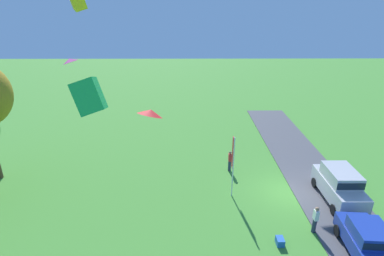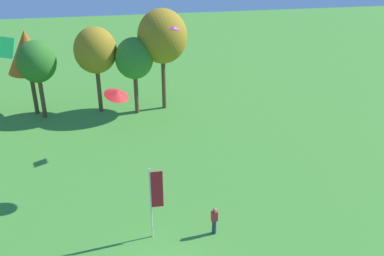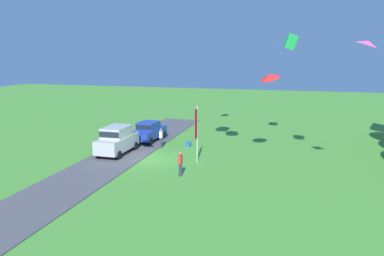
{
  "view_description": "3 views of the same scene",
  "coord_description": "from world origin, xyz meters",
  "px_view_note": "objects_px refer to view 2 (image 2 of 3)",
  "views": [
    {
      "loc": [
        -17.77,
        6.88,
        12.09
      ],
      "look_at": [
        -0.57,
        6.73,
        5.17
      ],
      "focal_mm": 28.0,
      "sensor_mm": 36.0,
      "label": 1
    },
    {
      "loc": [
        -1.25,
        -15.65,
        16.51
      ],
      "look_at": [
        2.41,
        6.94,
        5.05
      ],
      "focal_mm": 42.0,
      "sensor_mm": 36.0,
      "label": 2
    },
    {
      "loc": [
        26.44,
        11.01,
        8.27
      ],
      "look_at": [
        0.77,
        3.88,
        2.91
      ],
      "focal_mm": 35.0,
      "sensor_mm": 36.0,
      "label": 3
    }
  ],
  "objects_px": {
    "tree_far_right": "(37,62)",
    "kite_diamond_high_right": "(174,28)",
    "tree_left_of_center": "(95,51)",
    "kite_delta_topmost": "(117,93)",
    "tree_right_of_center": "(27,52)",
    "tree_lone_near": "(134,59)",
    "tree_center_back": "(162,37)",
    "kite_box_mid_center": "(6,48)",
    "flag_banner": "(155,194)",
    "person_watching_sky": "(214,221)"
  },
  "relations": [
    {
      "from": "flag_banner",
      "to": "kite_box_mid_center",
      "type": "relative_size",
      "value": 3.8
    },
    {
      "from": "tree_far_right",
      "to": "tree_center_back",
      "type": "xyz_separation_m",
      "value": [
        10.39,
        0.29,
        1.59
      ]
    },
    {
      "from": "tree_left_of_center",
      "to": "kite_delta_topmost",
      "type": "height_order",
      "value": "tree_left_of_center"
    },
    {
      "from": "flag_banner",
      "to": "kite_box_mid_center",
      "type": "distance_m",
      "value": 11.85
    },
    {
      "from": "tree_right_of_center",
      "to": "flag_banner",
      "type": "bearing_deg",
      "value": -63.65
    },
    {
      "from": "kite_diamond_high_right",
      "to": "tree_lone_near",
      "type": "bearing_deg",
      "value": 114.96
    },
    {
      "from": "tree_center_back",
      "to": "kite_box_mid_center",
      "type": "distance_m",
      "value": 15.04
    },
    {
      "from": "tree_center_back",
      "to": "kite_diamond_high_right",
      "type": "distance_m",
      "value": 6.9
    },
    {
      "from": "tree_left_of_center",
      "to": "tree_lone_near",
      "type": "distance_m",
      "value": 3.31
    },
    {
      "from": "tree_center_back",
      "to": "kite_delta_topmost",
      "type": "height_order",
      "value": "tree_center_back"
    },
    {
      "from": "tree_right_of_center",
      "to": "kite_diamond_high_right",
      "type": "distance_m",
      "value": 13.79
    },
    {
      "from": "tree_left_of_center",
      "to": "tree_center_back",
      "type": "height_order",
      "value": "tree_center_back"
    },
    {
      "from": "kite_delta_topmost",
      "to": "kite_box_mid_center",
      "type": "height_order",
      "value": "kite_box_mid_center"
    },
    {
      "from": "kite_box_mid_center",
      "to": "kite_delta_topmost",
      "type": "bearing_deg",
      "value": -12.09
    },
    {
      "from": "tree_left_of_center",
      "to": "tree_lone_near",
      "type": "relative_size",
      "value": 1.12
    },
    {
      "from": "tree_far_right",
      "to": "kite_delta_topmost",
      "type": "xyz_separation_m",
      "value": [
        6.46,
        -11.98,
        1.65
      ]
    },
    {
      "from": "person_watching_sky",
      "to": "kite_diamond_high_right",
      "type": "distance_m",
      "value": 13.73
    },
    {
      "from": "tree_left_of_center",
      "to": "tree_lone_near",
      "type": "xyz_separation_m",
      "value": [
        3.15,
        -0.82,
        -0.61
      ]
    },
    {
      "from": "kite_diamond_high_right",
      "to": "tree_center_back",
      "type": "bearing_deg",
      "value": 92.02
    },
    {
      "from": "tree_far_right",
      "to": "kite_diamond_high_right",
      "type": "relative_size",
      "value": 7.52
    },
    {
      "from": "person_watching_sky",
      "to": "tree_left_of_center",
      "type": "distance_m",
      "value": 19.53
    },
    {
      "from": "tree_far_right",
      "to": "tree_lone_near",
      "type": "distance_m",
      "value": 7.92
    },
    {
      "from": "tree_far_right",
      "to": "kite_delta_topmost",
      "type": "relative_size",
      "value": 4.58
    },
    {
      "from": "tree_left_of_center",
      "to": "flag_banner",
      "type": "distance_m",
      "value": 18.05
    },
    {
      "from": "tree_left_of_center",
      "to": "tree_center_back",
      "type": "xyz_separation_m",
      "value": [
        5.63,
        -0.14,
        0.99
      ]
    },
    {
      "from": "tree_lone_near",
      "to": "kite_box_mid_center",
      "type": "relative_size",
      "value": 5.8
    },
    {
      "from": "tree_lone_near",
      "to": "tree_left_of_center",
      "type": "bearing_deg",
      "value": 165.4
    },
    {
      "from": "kite_box_mid_center",
      "to": "tree_left_of_center",
      "type": "bearing_deg",
      "value": 69.0
    },
    {
      "from": "kite_box_mid_center",
      "to": "tree_right_of_center",
      "type": "bearing_deg",
      "value": 96.24
    },
    {
      "from": "tree_center_back",
      "to": "kite_box_mid_center",
      "type": "relative_size",
      "value": 7.65
    },
    {
      "from": "kite_diamond_high_right",
      "to": "kite_delta_topmost",
      "type": "relative_size",
      "value": 0.61
    },
    {
      "from": "flag_banner",
      "to": "tree_far_right",
      "type": "bearing_deg",
      "value": 115.39
    },
    {
      "from": "flag_banner",
      "to": "tree_left_of_center",
      "type": "bearing_deg",
      "value": 100.83
    },
    {
      "from": "person_watching_sky",
      "to": "tree_far_right",
      "type": "relative_size",
      "value": 0.25
    },
    {
      "from": "tree_lone_near",
      "to": "tree_center_back",
      "type": "height_order",
      "value": "tree_center_back"
    },
    {
      "from": "tree_right_of_center",
      "to": "flag_banner",
      "type": "distance_m",
      "value": 20.22
    },
    {
      "from": "tree_far_right",
      "to": "kite_diamond_high_right",
      "type": "xyz_separation_m",
      "value": [
        10.62,
        -6.21,
        3.9
      ]
    },
    {
      "from": "person_watching_sky",
      "to": "tree_right_of_center",
      "type": "relative_size",
      "value": 0.23
    },
    {
      "from": "tree_far_right",
      "to": "person_watching_sky",
      "type": "bearing_deg",
      "value": -56.96
    },
    {
      "from": "tree_right_of_center",
      "to": "kite_delta_topmost",
      "type": "height_order",
      "value": "tree_right_of_center"
    },
    {
      "from": "tree_left_of_center",
      "to": "kite_delta_topmost",
      "type": "distance_m",
      "value": 12.57
    },
    {
      "from": "kite_diamond_high_right",
      "to": "tree_far_right",
      "type": "bearing_deg",
      "value": 149.7
    },
    {
      "from": "person_watching_sky",
      "to": "tree_left_of_center",
      "type": "relative_size",
      "value": 0.23
    },
    {
      "from": "person_watching_sky",
      "to": "tree_right_of_center",
      "type": "height_order",
      "value": "tree_right_of_center"
    },
    {
      "from": "person_watching_sky",
      "to": "kite_box_mid_center",
      "type": "xyz_separation_m",
      "value": [
        -10.81,
        6.67,
        8.35
      ]
    },
    {
      "from": "tree_left_of_center",
      "to": "kite_diamond_high_right",
      "type": "relative_size",
      "value": 8.42
    },
    {
      "from": "tree_far_right",
      "to": "tree_left_of_center",
      "type": "relative_size",
      "value": 0.89
    },
    {
      "from": "kite_delta_topmost",
      "to": "kite_box_mid_center",
      "type": "relative_size",
      "value": 1.27
    },
    {
      "from": "kite_diamond_high_right",
      "to": "kite_box_mid_center",
      "type": "xyz_separation_m",
      "value": [
        -10.13,
        -4.5,
        0.39
      ]
    },
    {
      "from": "tree_right_of_center",
      "to": "tree_lone_near",
      "type": "xyz_separation_m",
      "value": [
        8.69,
        -1.24,
        -0.67
      ]
    }
  ]
}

